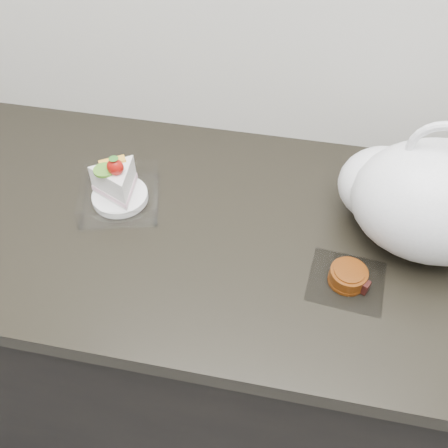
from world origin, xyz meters
name	(u,v)px	position (x,y,z in m)	size (l,w,h in m)	color
counter	(252,342)	(0.00, 1.69, 0.45)	(2.04, 0.64, 0.90)	black
cake_tray	(119,189)	(-0.30, 1.72, 0.93)	(0.19, 0.19, 0.12)	white
mooncake_wrap	(348,277)	(0.17, 1.60, 0.91)	(0.15, 0.14, 0.03)	white
plastic_bag	(426,198)	(0.29, 1.73, 1.01)	(0.38, 0.33, 0.28)	white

